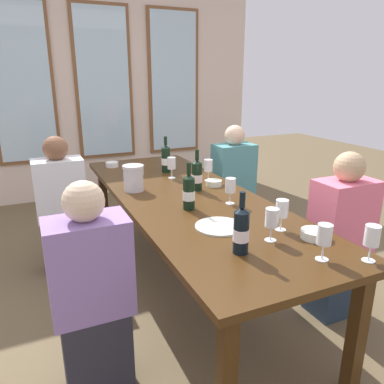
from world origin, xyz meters
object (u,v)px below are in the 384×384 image
(wine_glass_6, at_px, (324,236))
(seated_person_1, at_px, (340,240))
(wine_bottle_2, at_px, (166,159))
(wine_bottle_0, at_px, (197,175))
(wine_glass_4, at_px, (272,219))
(tasting_bowl_0, at_px, (135,172))
(seated_person_0, at_px, (92,297))
(seated_person_3, at_px, (233,186))
(tasting_bowl_1, at_px, (314,234))
(dining_table, at_px, (187,204))
(white_plate_0, at_px, (219,226))
(wine_glass_3, at_px, (372,237))
(wine_glass_2, at_px, (230,186))
(metal_pitcher, at_px, (134,178))
(seated_person_2, at_px, (62,208))
(wine_bottle_3, at_px, (189,192))
(wine_bottle_1, at_px, (241,230))
(tasting_bowl_3, at_px, (214,183))
(tasting_bowl_2, at_px, (112,164))
(wine_glass_5, at_px, (172,164))
(wine_glass_0, at_px, (282,209))
(wine_glass_1, at_px, (208,167))

(wine_glass_6, distance_m, seated_person_1, 0.83)
(wine_bottle_2, height_order, wine_glass_6, wine_bottle_2)
(wine_bottle_0, height_order, wine_glass_4, wine_bottle_0)
(tasting_bowl_0, xyz_separation_m, seated_person_0, (-0.62, -1.37, -0.24))
(seated_person_3, bearing_deg, wine_glass_4, -114.07)
(seated_person_0, bearing_deg, wine_bottle_2, 56.74)
(wine_bottle_0, height_order, tasting_bowl_1, wine_bottle_0)
(seated_person_1, distance_m, seated_person_3, 1.37)
(dining_table, height_order, tasting_bowl_1, tasting_bowl_1)
(white_plate_0, relative_size, wine_glass_3, 1.58)
(dining_table, distance_m, seated_person_3, 1.07)
(wine_glass_2, bearing_deg, tasting_bowl_0, 110.66)
(tasting_bowl_1, height_order, wine_glass_3, wine_glass_3)
(dining_table, bearing_deg, metal_pitcher, 138.82)
(dining_table, distance_m, wine_glass_4, 0.89)
(seated_person_2, relative_size, seated_person_3, 1.00)
(white_plate_0, relative_size, seated_person_1, 0.25)
(dining_table, xyz_separation_m, wine_bottle_3, (-0.10, -0.26, 0.18))
(wine_bottle_2, bearing_deg, wine_glass_6, -87.32)
(wine_bottle_1, relative_size, tasting_bowl_3, 2.48)
(seated_person_1, bearing_deg, tasting_bowl_2, 121.87)
(seated_person_3, bearing_deg, wine_glass_6, -108.30)
(wine_glass_5, bearing_deg, wine_bottle_0, -83.29)
(wine_glass_0, xyz_separation_m, wine_glass_2, (-0.03, 0.50, 0.00))
(wine_bottle_1, xyz_separation_m, wine_glass_5, (0.19, 1.40, 0.00))
(wine_bottle_0, relative_size, seated_person_1, 0.27)
(seated_person_1, bearing_deg, tasting_bowl_0, 125.42)
(white_plate_0, height_order, seated_person_0, seated_person_0)
(seated_person_0, bearing_deg, wine_glass_5, 53.11)
(tasting_bowl_2, relative_size, wine_glass_0, 0.66)
(wine_glass_2, distance_m, wine_glass_5, 0.76)
(wine_bottle_0, distance_m, wine_glass_5, 0.40)
(white_plate_0, relative_size, seated_person_3, 0.25)
(wine_glass_1, relative_size, wine_glass_4, 1.00)
(seated_person_0, xyz_separation_m, seated_person_3, (1.59, 1.38, 0.00))
(wine_glass_4, height_order, wine_glass_5, same)
(seated_person_1, bearing_deg, white_plate_0, 175.48)
(wine_glass_4, bearing_deg, wine_bottle_0, 88.45)
(dining_table, bearing_deg, wine_glass_5, 81.66)
(seated_person_0, bearing_deg, wine_glass_4, -12.38)
(tasting_bowl_3, height_order, wine_glass_3, wine_glass_3)
(wine_bottle_3, distance_m, tasting_bowl_3, 0.56)
(white_plate_0, xyz_separation_m, wine_glass_5, (0.13, 1.08, 0.11))
(dining_table, relative_size, tasting_bowl_1, 18.84)
(wine_glass_3, bearing_deg, wine_glass_0, 107.83)
(wine_bottle_3, relative_size, wine_glass_3, 1.73)
(dining_table, bearing_deg, tasting_bowl_2, 105.11)
(wine_glass_4, xyz_separation_m, seated_person_3, (0.70, 1.57, -0.34))
(wine_glass_4, relative_size, seated_person_3, 0.16)
(white_plate_0, bearing_deg, wine_glass_1, 67.27)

